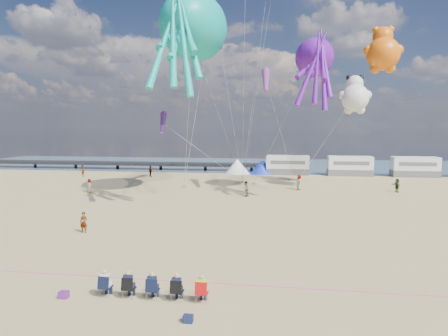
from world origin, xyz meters
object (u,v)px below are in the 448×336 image
cooler_navy (188,319)px  kite_octopus_teal (194,27)px  motorhome_2 (415,167)px  beachgoer_0 (90,186)px  beachgoer_3 (150,171)px  cooler_purple (64,295)px  kite_teddy_orange (383,54)px  sandbag_e (242,182)px  tent_blue (262,167)px  beachgoer_4 (397,186)px  tent_white (237,166)px  windsock_left (206,51)px  beachgoer_6 (299,182)px  standing_person (84,222)px  kite_octopus_purple (314,58)px  spectator_row (153,285)px  motorhome_0 (288,165)px  windsock_right (163,123)px  beachgoer_1 (246,189)px  sandbag_c (295,185)px  windsock_mid (266,81)px  beachgoer_5 (83,171)px  motorhome_1 (350,166)px  sandbag_a (184,187)px  sandbag_b (254,183)px  sandbag_d (294,181)px  kite_panda (355,98)px

cooler_navy → kite_octopus_teal: 32.41m
cooler_navy → motorhome_2: bearing=64.5°
beachgoer_0 → beachgoer_3: 15.30m
cooler_purple → kite_teddy_orange: size_ratio=0.06×
sandbag_e → motorhome_2: bearing=22.1°
tent_blue → cooler_purple: tent_blue is taller
kite_teddy_orange → tent_blue: bearing=126.2°
beachgoer_4 → beachgoer_0: bearing=-99.4°
motorhome_2 → kite_teddy_orange: kite_teddy_orange is taller
tent_white → windsock_left: windsock_left is taller
tent_white → beachgoer_6: bearing=-59.0°
standing_person → kite_octopus_purple: size_ratio=0.14×
spectator_row → cooler_purple: bearing=-173.1°
motorhome_0 → kite_octopus_purple: 22.68m
kite_octopus_teal → beachgoer_6: bearing=17.9°
beachgoer_4 → windsock_right: bearing=-103.1°
motorhome_0 → beachgoer_4: size_ratio=4.21×
beachgoer_1 → windsock_left: windsock_left is taller
sandbag_c → kite_octopus_purple: (1.57, -6.13, 14.93)m
tent_white → windsock_mid: 22.03m
cooler_navy → beachgoer_4: bearing=63.6°
cooler_navy → windsock_right: bearing=108.6°
beachgoer_5 → windsock_left: (20.78, -8.83, 15.57)m
windsock_mid → windsock_right: windsock_mid is taller
sandbag_e → kite_octopus_purple: 18.91m
motorhome_1 → kite_teddy_orange: size_ratio=1.01×
beachgoer_6 → kite_octopus_purple: bearing=15.0°
beachgoer_3 → kite_octopus_purple: (23.03, -12.27, 14.22)m
beachgoer_6 → sandbag_a: beachgoer_6 is taller
motorhome_2 → sandbag_c: 21.70m
tent_white → kite_octopus_purple: bearing=-59.8°
beachgoer_3 → kite_octopus_purple: bearing=-164.0°
tent_blue → sandbag_b: tent_blue is taller
tent_white → spectator_row: bearing=-88.0°
beachgoer_6 → sandbag_d: 7.24m
windsock_mid → tent_blue: bearing=91.3°
beachgoer_4 → kite_octopus_purple: 17.52m
motorhome_0 → sandbag_b: (-4.47, -11.46, -1.39)m
motorhome_1 → windsock_mid: (-12.24, -18.07, 11.14)m
motorhome_2 → beachgoer_1: bearing=-138.8°
beachgoer_4 → motorhome_2: bearing=138.2°
spectator_row → beachgoer_6: 32.69m
cooler_navy → sandbag_a: bearing=104.3°
kite_panda → beachgoer_6: bearing=-162.3°
beachgoer_1 → beachgoer_6: size_ratio=0.92×
standing_person → kite_octopus_purple: 29.52m
beachgoer_0 → kite_panda: bearing=-90.5°
motorhome_1 → windsock_right: (-24.25, -17.92, 6.45)m
cooler_navy → sandbag_d: cooler_navy is taller
beachgoer_1 → beachgoer_5: bearing=-89.9°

